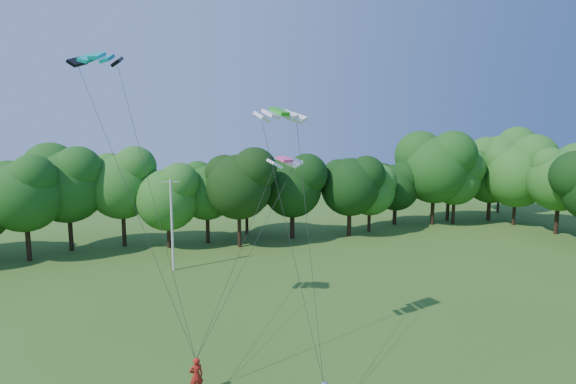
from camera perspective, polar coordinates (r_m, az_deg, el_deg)
name	(u,v)px	position (r m, az deg, el deg)	size (l,w,h in m)	color
utility_pole	(172,224)	(41.98, -14.53, -3.98)	(1.68, 0.21, 8.38)	beige
kite_flyer_left	(196,376)	(23.92, -11.57, -21.90)	(0.68, 0.45, 1.87)	#A91D15
kite_teal	(97,56)	(28.95, -23.09, 15.64)	(3.13, 2.24, 0.61)	#05A09D
kite_green	(280,111)	(24.31, -1.08, 10.21)	(2.97, 1.83, 0.52)	green
kite_pink	(285,159)	(24.44, -0.44, 4.19)	(1.99, 1.21, 0.31)	#FC468D
tree_back_center	(239,183)	(48.69, -6.28, 1.10)	(7.75, 7.75, 11.27)	black
tree_back_east	(455,176)	(64.73, 20.46, 1.93)	(7.26, 7.26, 10.57)	#372716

